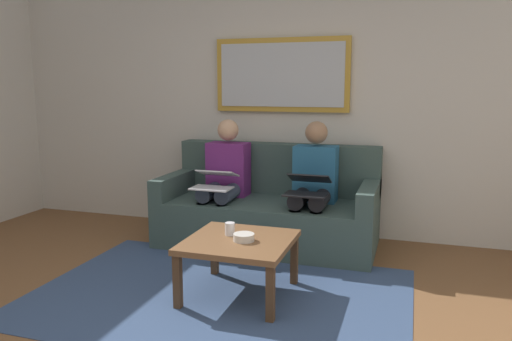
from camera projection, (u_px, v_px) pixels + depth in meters
name	position (u px, v px, depth m)	size (l,w,h in m)	color
wall_rear	(284.00, 101.00, 4.91)	(6.00, 0.12, 2.60)	beige
area_rug	(219.00, 295.00, 3.49)	(2.60, 1.80, 0.01)	#33476B
couch	(270.00, 210.00, 4.62)	(1.96, 0.90, 0.90)	#384C47
framed_mirror	(282.00, 75.00, 4.78)	(1.32, 0.05, 0.70)	#B7892D
coffee_table	(239.00, 246.00, 3.43)	(0.71, 0.71, 0.41)	brown
cup	(230.00, 229.00, 3.51)	(0.07, 0.07, 0.09)	silver
bowl	(244.00, 237.00, 3.38)	(0.14, 0.14, 0.05)	beige
person_left	(313.00, 182.00, 4.38)	(0.38, 0.58, 1.14)	#235B84
laptop_black	(308.00, 185.00, 4.16)	(0.35, 0.37, 0.17)	black
person_right	(225.00, 177.00, 4.64)	(0.38, 0.58, 1.14)	#66236B
laptop_silver	(215.00, 180.00, 4.41)	(0.35, 0.36, 0.16)	silver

